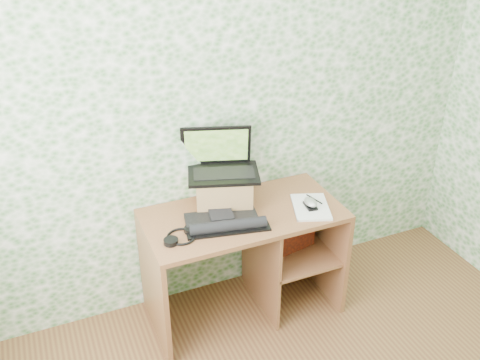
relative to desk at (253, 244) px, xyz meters
name	(u,v)px	position (x,y,z in m)	size (l,w,h in m)	color
wall_back	(223,110)	(-0.08, 0.28, 0.82)	(3.50, 3.50, 0.00)	white
desk	(253,244)	(0.00, 0.00, 0.00)	(1.20, 0.60, 0.75)	brown
riser	(224,190)	(-0.15, 0.12, 0.37)	(0.33, 0.28, 0.20)	olive
laptop	(220,162)	(-0.15, 0.16, 0.54)	(0.49, 0.42, 0.28)	black
keyboard	(224,222)	(-0.23, -0.11, 0.29)	(0.49, 0.32, 0.07)	black
headphones	(181,236)	(-0.50, -0.13, 0.28)	(0.22, 0.22, 0.03)	black
notepad	(311,207)	(0.32, -0.14, 0.28)	(0.21, 0.30, 0.01)	silver
mouse	(310,204)	(0.32, -0.14, 0.30)	(0.07, 0.11, 0.04)	#B4B4B6
pen	(314,199)	(0.38, -0.08, 0.29)	(0.01, 0.01, 0.14)	black
red_box	(295,227)	(0.29, -0.03, 0.07)	(0.27, 0.09, 0.32)	maroon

